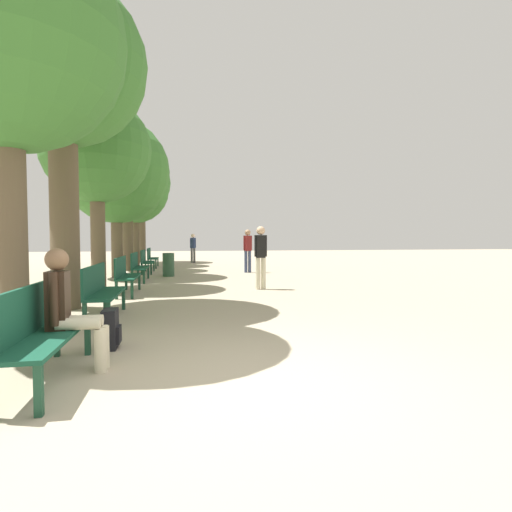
{
  "coord_description": "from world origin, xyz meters",
  "views": [
    {
      "loc": [
        -0.53,
        -3.71,
        1.38
      ],
      "look_at": [
        1.19,
        5.34,
        0.97
      ],
      "focal_mm": 28.0,
      "sensor_mm": 36.0,
      "label": 1
    }
  ],
  "objects_px": {
    "bench_row_4": "(146,260)",
    "tree_row_2": "(97,151)",
    "tree_row_3": "(116,171)",
    "bench_row_5": "(151,256)",
    "pedestrian_mid": "(193,246)",
    "bench_row_3": "(138,265)",
    "pedestrian_far": "(248,248)",
    "tree_row_1": "(61,66)",
    "tree_row_5": "(134,190)",
    "tree_row_4": "(127,187)",
    "backpack": "(111,329)",
    "bench_row_0": "(38,326)",
    "bench_row_2": "(125,273)",
    "bench_row_1": "(101,288)",
    "person_seated": "(70,306)",
    "trash_bin": "(168,265)",
    "tree_row_0": "(7,38)",
    "pedestrian_near": "(261,253)",
    "tree_row_6": "(140,184)"
  },
  "relations": [
    {
      "from": "tree_row_3",
      "to": "person_seated",
      "type": "distance_m",
      "value": 10.92
    },
    {
      "from": "bench_row_1",
      "to": "trash_bin",
      "type": "bearing_deg",
      "value": 83.01
    },
    {
      "from": "bench_row_0",
      "to": "pedestrian_far",
      "type": "bearing_deg",
      "value": 71.02
    },
    {
      "from": "person_seated",
      "to": "bench_row_4",
      "type": "bearing_deg",
      "value": 91.1
    },
    {
      "from": "bench_row_4",
      "to": "tree_row_1",
      "type": "distance_m",
      "value": 9.03
    },
    {
      "from": "tree_row_3",
      "to": "bench_row_5",
      "type": "bearing_deg",
      "value": 79.45
    },
    {
      "from": "tree_row_2",
      "to": "pedestrian_mid",
      "type": "distance_m",
      "value": 11.86
    },
    {
      "from": "bench_row_0",
      "to": "trash_bin",
      "type": "relative_size",
      "value": 2.06
    },
    {
      "from": "bench_row_4",
      "to": "tree_row_4",
      "type": "bearing_deg",
      "value": 121.57
    },
    {
      "from": "bench_row_1",
      "to": "bench_row_2",
      "type": "distance_m",
      "value": 3.04
    },
    {
      "from": "tree_row_2",
      "to": "bench_row_4",
      "type": "bearing_deg",
      "value": 79.98
    },
    {
      "from": "bench_row_5",
      "to": "tree_row_6",
      "type": "xyz_separation_m",
      "value": [
        -0.85,
        4.21,
        3.93
      ]
    },
    {
      "from": "tree_row_4",
      "to": "tree_row_5",
      "type": "distance_m",
      "value": 2.93
    },
    {
      "from": "bench_row_4",
      "to": "tree_row_5",
      "type": "relative_size",
      "value": 0.32
    },
    {
      "from": "bench_row_5",
      "to": "bench_row_3",
      "type": "bearing_deg",
      "value": -90.0
    },
    {
      "from": "bench_row_4",
      "to": "tree_row_2",
      "type": "xyz_separation_m",
      "value": [
        -0.85,
        -4.81,
        3.21
      ]
    },
    {
      "from": "bench_row_5",
      "to": "person_seated",
      "type": "height_order",
      "value": "person_seated"
    },
    {
      "from": "backpack",
      "to": "trash_bin",
      "type": "height_order",
      "value": "trash_bin"
    },
    {
      "from": "tree_row_2",
      "to": "trash_bin",
      "type": "relative_size",
      "value": 6.18
    },
    {
      "from": "tree_row_3",
      "to": "pedestrian_far",
      "type": "relative_size",
      "value": 3.24
    },
    {
      "from": "tree_row_0",
      "to": "tree_row_2",
      "type": "xyz_separation_m",
      "value": [
        -0.0,
        5.65,
        -0.24
      ]
    },
    {
      "from": "bench_row_4",
      "to": "pedestrian_near",
      "type": "xyz_separation_m",
      "value": [
        3.47,
        -5.81,
        0.44
      ]
    },
    {
      "from": "pedestrian_mid",
      "to": "bench_row_3",
      "type": "bearing_deg",
      "value": -102.35
    },
    {
      "from": "bench_row_0",
      "to": "bench_row_4",
      "type": "height_order",
      "value": "same"
    },
    {
      "from": "tree_row_2",
      "to": "pedestrian_mid",
      "type": "bearing_deg",
      "value": 75.4
    },
    {
      "from": "tree_row_3",
      "to": "backpack",
      "type": "xyz_separation_m",
      "value": [
        1.33,
        -9.59,
        -3.49
      ]
    },
    {
      "from": "tree_row_4",
      "to": "backpack",
      "type": "distance_m",
      "value": 12.99
    },
    {
      "from": "bench_row_2",
      "to": "tree_row_1",
      "type": "height_order",
      "value": "tree_row_1"
    },
    {
      "from": "bench_row_2",
      "to": "tree_row_3",
      "type": "distance_m",
      "value": 5.64
    },
    {
      "from": "tree_row_1",
      "to": "tree_row_5",
      "type": "bearing_deg",
      "value": 90.0
    },
    {
      "from": "tree_row_3",
      "to": "tree_row_4",
      "type": "relative_size",
      "value": 1.1
    },
    {
      "from": "bench_row_2",
      "to": "tree_row_2",
      "type": "bearing_deg",
      "value": 123.67
    },
    {
      "from": "bench_row_2",
      "to": "bench_row_5",
      "type": "relative_size",
      "value": 1.0
    },
    {
      "from": "bench_row_0",
      "to": "pedestrian_mid",
      "type": "bearing_deg",
      "value": 83.67
    },
    {
      "from": "bench_row_0",
      "to": "tree_row_6",
      "type": "xyz_separation_m",
      "value": [
        -0.85,
        19.43,
        3.93
      ]
    },
    {
      "from": "tree_row_3",
      "to": "bench_row_3",
      "type": "bearing_deg",
      "value": -60.87
    },
    {
      "from": "bench_row_2",
      "to": "pedestrian_mid",
      "type": "height_order",
      "value": "pedestrian_mid"
    },
    {
      "from": "bench_row_4",
      "to": "tree_row_5",
      "type": "bearing_deg",
      "value": 101.18
    },
    {
      "from": "bench_row_2",
      "to": "tree_row_2",
      "type": "relative_size",
      "value": 0.33
    },
    {
      "from": "bench_row_1",
      "to": "bench_row_4",
      "type": "height_order",
      "value": "same"
    },
    {
      "from": "bench_row_4",
      "to": "tree_row_4",
      "type": "distance_m",
      "value": 3.41
    },
    {
      "from": "tree_row_2",
      "to": "backpack",
      "type": "bearing_deg",
      "value": -78.05
    },
    {
      "from": "bench_row_2",
      "to": "tree_row_6",
      "type": "distance_m",
      "value": 13.93
    },
    {
      "from": "tree_row_6",
      "to": "trash_bin",
      "type": "distance_m",
      "value": 9.88
    },
    {
      "from": "bench_row_5",
      "to": "tree_row_2",
      "type": "distance_m",
      "value": 8.53
    },
    {
      "from": "bench_row_4",
      "to": "tree_row_3",
      "type": "distance_m",
      "value": 3.64
    },
    {
      "from": "tree_row_3",
      "to": "tree_row_6",
      "type": "distance_m",
      "value": 8.8
    },
    {
      "from": "bench_row_0",
      "to": "backpack",
      "type": "relative_size",
      "value": 3.56
    },
    {
      "from": "tree_row_2",
      "to": "bench_row_2",
      "type": "bearing_deg",
      "value": -56.33
    },
    {
      "from": "tree_row_4",
      "to": "tree_row_2",
      "type": "bearing_deg",
      "value": -90.0
    }
  ]
}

